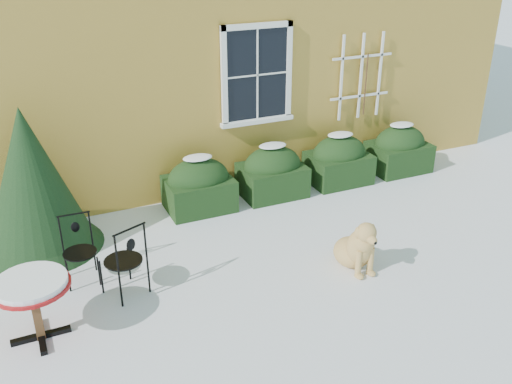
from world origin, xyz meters
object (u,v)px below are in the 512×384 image
evergreen_shrub (34,194)px  bistro_table (32,290)px  patio_chair_near (125,260)px  dog (358,248)px  patio_chair_far (79,249)px

evergreen_shrub → bistro_table: evergreen_shrub is taller
patio_chair_near → dog: size_ratio=1.14×
patio_chair_near → patio_chair_far: 0.73m
patio_chair_far → dog: 3.60m
evergreen_shrub → bistro_table: 2.10m
evergreen_shrub → patio_chair_near: evergreen_shrub is taller
bistro_table → dog: bearing=-3.4°
patio_chair_far → patio_chair_near: bearing=-49.0°
bistro_table → patio_chair_far: patio_chair_far is taller
patio_chair_near → patio_chair_far: bearing=-73.5°
patio_chair_near → evergreen_shrub: bearing=-85.1°
evergreen_shrub → bistro_table: (-0.22, -2.08, -0.19)m
patio_chair_near → bistro_table: bearing=-0.6°
evergreen_shrub → patio_chair_far: size_ratio=2.33×
evergreen_shrub → patio_chair_near: (0.86, -1.64, -0.34)m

